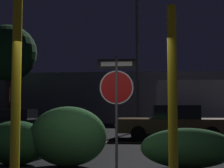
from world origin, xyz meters
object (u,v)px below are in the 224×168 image
at_px(passing_car_1, 14,123).
at_px(delivery_truck, 210,104).
at_px(stop_sign, 117,89).
at_px(hedge_bush_1, 16,143).
at_px(passing_car_2, 173,122).
at_px(hedge_bush_3, 188,148).
at_px(yellow_pole_right, 173,101).
at_px(yellow_pole_left, 16,85).
at_px(hedge_bush_2, 68,136).
at_px(tree_0, 9,53).
at_px(street_lamp, 137,26).

distance_m(passing_car_1, delivery_truck, 10.30).
xyz_separation_m(stop_sign, hedge_bush_1, (-2.47, 0.34, -1.26)).
bearing_deg(passing_car_2, hedge_bush_3, 177.04).
xyz_separation_m(yellow_pole_right, passing_car_1, (-6.17, 8.79, -0.87)).
xyz_separation_m(passing_car_1, passing_car_2, (7.06, -0.30, 0.07)).
relative_size(yellow_pole_right, delivery_truck, 0.54).
distance_m(yellow_pole_right, hedge_bush_1, 4.39).
height_order(hedge_bush_1, delivery_truck, delivery_truck).
distance_m(hedge_bush_1, delivery_truck, 12.33).
xyz_separation_m(stop_sign, delivery_truck, (4.36, 10.56, -0.29)).
height_order(yellow_pole_left, hedge_bush_2, yellow_pole_left).
bearing_deg(hedge_bush_3, yellow_pole_left, -143.55).
bearing_deg(passing_car_1, hedge_bush_3, 45.54).
relative_size(stop_sign, delivery_truck, 0.45).
distance_m(hedge_bush_2, tree_0, 16.23).
bearing_deg(yellow_pole_left, passing_car_2, 67.75).
bearing_deg(hedge_bush_3, hedge_bush_2, -179.86).
height_order(stop_sign, yellow_pole_right, yellow_pole_right).
height_order(yellow_pole_right, hedge_bush_1, yellow_pole_right).
xyz_separation_m(hedge_bush_3, street_lamp, (-1.22, 9.70, 5.31)).
distance_m(yellow_pole_left, yellow_pole_right, 2.57).
height_order(hedge_bush_2, hedge_bush_3, hedge_bush_2).
bearing_deg(yellow_pole_right, tree_0, 121.10).
relative_size(yellow_pole_right, street_lamp, 0.36).
distance_m(hedge_bush_2, hedge_bush_3, 2.80).
xyz_separation_m(yellow_pole_right, delivery_truck, (3.33, 12.67, -0.00)).
bearing_deg(hedge_bush_2, street_lamp, 80.78).
bearing_deg(hedge_bush_1, yellow_pole_right, -35.04).
bearing_deg(hedge_bush_1, delivery_truck, 56.23).
distance_m(passing_car_1, tree_0, 9.26).
relative_size(yellow_pole_left, hedge_bush_3, 1.63).
bearing_deg(stop_sign, passing_car_2, 73.79).
relative_size(hedge_bush_2, tree_0, 0.26).
height_order(stop_sign, passing_car_1, stop_sign).
bearing_deg(hedge_bush_2, yellow_pole_right, -47.39).
bearing_deg(passing_car_1, yellow_pole_left, 21.49).
height_order(yellow_pole_left, tree_0, tree_0).
distance_m(passing_car_1, street_lamp, 8.24).
bearing_deg(yellow_pole_left, stop_sign, 53.04).
distance_m(street_lamp, tree_0, 9.95).
distance_m(stop_sign, hedge_bush_3, 2.12).
bearing_deg(tree_0, passing_car_2, -35.68).
distance_m(hedge_bush_1, passing_car_2, 7.47).
xyz_separation_m(stop_sign, hedge_bush_3, (1.62, 0.29, -1.34)).
bearing_deg(tree_0, hedge_bush_1, -65.52).
height_order(hedge_bush_2, street_lamp, street_lamp).
height_order(yellow_pole_right, hedge_bush_3, yellow_pole_right).
xyz_separation_m(yellow_pole_right, tree_0, (-9.72, 16.11, 3.56)).
xyz_separation_m(hedge_bush_2, street_lamp, (1.58, 9.71, 5.06)).
bearing_deg(stop_sign, delivery_truck, 68.08).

